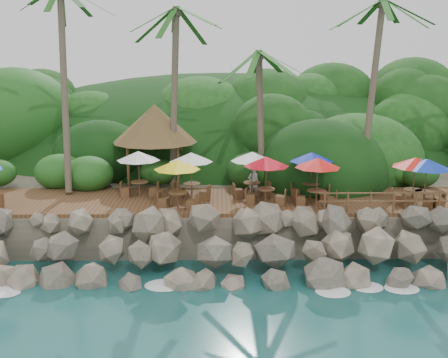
{
  "coord_description": "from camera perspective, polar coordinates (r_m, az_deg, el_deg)",
  "views": [
    {
      "loc": [
        -0.34,
        -20.25,
        9.67
      ],
      "look_at": [
        0.0,
        6.0,
        3.4
      ],
      "focal_mm": 41.97,
      "sensor_mm": 36.0,
      "label": 1
    }
  ],
  "objects": [
    {
      "name": "palapa",
      "position": [
        30.56,
        -7.54,
        6.02
      ],
      "size": [
        4.89,
        4.89,
        4.6
      ],
      "color": "brown",
      "rests_on": "ground"
    },
    {
      "name": "jungle_foliage",
      "position": [
        36.55,
        -0.18,
        -1.91
      ],
      "size": [
        44.0,
        16.0,
        12.0
      ],
      "primitive_type": null,
      "color": "#143811",
      "rests_on": "ground"
    },
    {
      "name": "terrace",
      "position": [
        27.29,
        0.0,
        -2.45
      ],
      "size": [
        26.0,
        5.0,
        0.2
      ],
      "primitive_type": "cube",
      "color": "brown",
      "rests_on": "land_base"
    },
    {
      "name": "seawall",
      "position": [
        23.82,
        0.13,
        -7.52
      ],
      "size": [
        29.0,
        4.0,
        2.3
      ],
      "primitive_type": null,
      "color": "gray",
      "rests_on": "ground"
    },
    {
      "name": "foam_line",
      "position": [
        22.7,
        0.19,
        -11.7
      ],
      "size": [
        25.2,
        0.8,
        0.06
      ],
      "color": "white",
      "rests_on": "ground"
    },
    {
      "name": "railing",
      "position": [
        26.4,
        19.14,
        -2.17
      ],
      "size": [
        8.3,
        0.1,
        1.0
      ],
      "color": "brown",
      "rests_on": "terrace"
    },
    {
      "name": "palms",
      "position": [
        28.91,
        -0.22,
        18.7
      ],
      "size": [
        35.25,
        6.64,
        13.03
      ],
      "color": "brown",
      "rests_on": "ground"
    },
    {
      "name": "dining_clusters",
      "position": [
        26.37,
        3.37,
        1.74
      ],
      "size": [
        23.88,
        5.22,
        2.45
      ],
      "color": "brown",
      "rests_on": "terrace"
    },
    {
      "name": "ground",
      "position": [
        22.44,
        0.2,
        -12.09
      ],
      "size": [
        140.0,
        140.0,
        0.0
      ],
      "primitive_type": "plane",
      "color": "#19514F",
      "rests_on": "ground"
    },
    {
      "name": "land_base",
      "position": [
        37.26,
        -0.2,
        0.06
      ],
      "size": [
        32.0,
        25.2,
        2.1
      ],
      "primitive_type": "cube",
      "color": "gray",
      "rests_on": "ground"
    },
    {
      "name": "waiter",
      "position": [
        27.72,
        3.21,
        -0.32
      ],
      "size": [
        0.66,
        0.53,
        1.58
      ],
      "primitive_type": "imported",
      "rotation": [
        0.0,
        0.0,
        3.44
      ],
      "color": "silver",
      "rests_on": "terrace"
    },
    {
      "name": "jungle_hill",
      "position": [
        44.8,
        -0.29,
        0.97
      ],
      "size": [
        44.8,
        28.0,
        15.4
      ],
      "primitive_type": "ellipsoid",
      "color": "#143811",
      "rests_on": "ground"
    }
  ]
}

